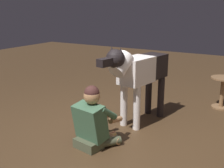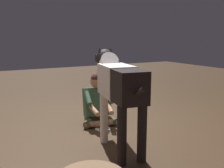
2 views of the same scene
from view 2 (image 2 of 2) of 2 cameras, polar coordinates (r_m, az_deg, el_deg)
name	(u,v)px [view 2 (image 2 of 2)]	position (r m, az deg, el deg)	size (l,w,h in m)	color
ground_plane	(112,125)	(4.17, -0.10, -9.04)	(15.72, 15.72, 0.00)	#412D1B
person_sitting_on_floor	(97,103)	(4.19, -3.30, -4.19)	(0.69, 0.57, 0.82)	#454934
large_dog	(118,84)	(3.17, 1.28, -0.11)	(1.59, 0.49, 1.24)	silver
hot_dog_on_plate	(103,128)	(3.99, -2.03, -9.57)	(0.24, 0.24, 0.06)	silver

